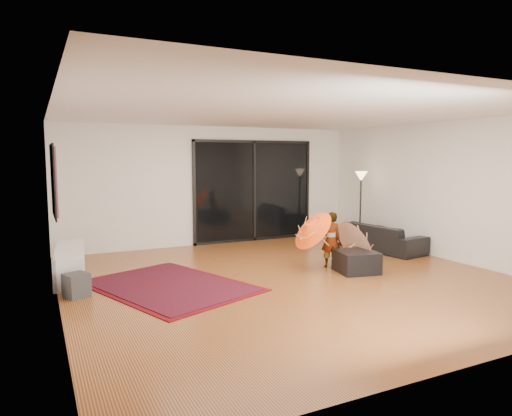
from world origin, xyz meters
TOP-DOWN VIEW (x-y plane):
  - floor at (0.00, 0.00)m, footprint 7.00×7.00m
  - ceiling at (0.00, 0.00)m, footprint 7.00×7.00m
  - wall_back at (0.00, 3.50)m, footprint 7.00×0.00m
  - wall_front at (0.00, -3.50)m, footprint 7.00×0.00m
  - wall_left at (-3.50, 0.00)m, footprint 0.00×7.00m
  - wall_right at (3.50, 0.00)m, footprint 0.00×7.00m
  - sliding_door at (1.00, 3.47)m, footprint 3.06×0.07m
  - painting at (-3.46, 1.00)m, footprint 0.04×1.28m
  - media_console at (-3.25, 1.67)m, footprint 0.61×1.82m
  - speaker at (-3.25, 0.49)m, footprint 0.40×0.40m
  - persian_rug at (-1.91, 0.45)m, footprint 2.67×3.11m
  - sofa at (2.95, 1.20)m, footprint 1.02×2.03m
  - ottoman at (1.27, -0.11)m, footprint 0.77×0.77m
  - floor_lamp at (3.10, 2.09)m, footprint 0.29×0.29m
  - child at (1.08, 0.40)m, footprint 0.43×0.34m
  - parasol_orange at (0.53, 0.35)m, footprint 0.66×0.81m
  - parasol_white at (1.68, 0.25)m, footprint 0.54×0.91m

SIDE VIEW (x-z plane):
  - floor at x=0.00m, z-range 0.00..0.00m
  - persian_rug at x=-1.91m, z-range 0.00..0.02m
  - speaker at x=-3.25m, z-range 0.00..0.35m
  - ottoman at x=1.27m, z-range 0.00..0.37m
  - media_console at x=-3.25m, z-range 0.00..0.50m
  - sofa at x=2.95m, z-range 0.00..0.57m
  - parasol_white at x=1.68m, z-range 0.03..0.98m
  - child at x=1.08m, z-range 0.00..1.02m
  - parasol_orange at x=0.53m, z-range 0.30..1.17m
  - sliding_door at x=1.00m, z-range 0.00..2.40m
  - floor_lamp at x=3.10m, z-range 0.48..2.16m
  - wall_back at x=0.00m, z-range -2.15..4.85m
  - wall_front at x=0.00m, z-range -2.15..4.85m
  - wall_left at x=-3.50m, z-range -2.15..4.85m
  - wall_right at x=3.50m, z-range -2.15..4.85m
  - painting at x=-3.46m, z-range 1.11..2.19m
  - ceiling at x=0.00m, z-range 2.70..2.70m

